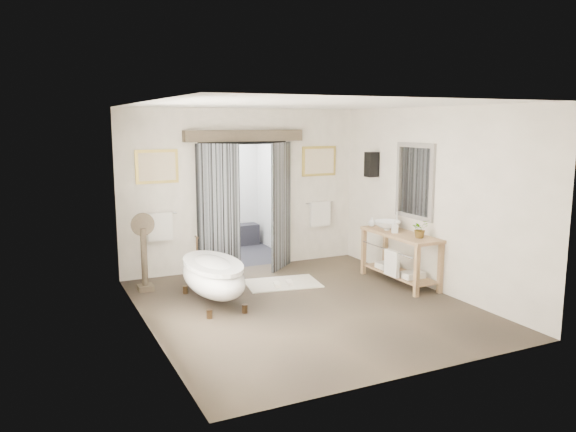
# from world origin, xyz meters

# --- Properties ---
(ground_plane) EXTENTS (5.00, 5.00, 0.00)m
(ground_plane) POSITION_xyz_m (0.00, 0.00, 0.00)
(ground_plane) COLOR brown
(room_shell) EXTENTS (4.52, 5.02, 2.91)m
(room_shell) POSITION_xyz_m (-0.04, -0.12, 1.86)
(room_shell) COLOR silver
(room_shell) RESTS_ON ground_plane
(shower_room) EXTENTS (2.22, 2.01, 2.51)m
(shower_room) POSITION_xyz_m (0.00, 3.99, 0.91)
(shower_room) COLOR black
(shower_room) RESTS_ON ground_plane
(back_wall_dressing) EXTENTS (3.82, 0.68, 2.52)m
(back_wall_dressing) POSITION_xyz_m (0.00, 2.32, 1.56)
(back_wall_dressing) COLOR black
(back_wall_dressing) RESTS_ON ground_plane
(clawfoot_tub) EXTENTS (0.79, 1.76, 0.86)m
(clawfoot_tub) POSITION_xyz_m (-1.16, 0.74, 0.42)
(clawfoot_tub) COLOR #3C2B1A
(clawfoot_tub) RESTS_ON ground_plane
(vanity) EXTENTS (0.57, 1.60, 0.85)m
(vanity) POSITION_xyz_m (1.95, 0.41, 0.51)
(vanity) COLOR #A78057
(vanity) RESTS_ON ground_plane
(pedestal_mirror) EXTENTS (0.37, 0.24, 1.26)m
(pedestal_mirror) POSITION_xyz_m (-1.95, 1.81, 0.54)
(pedestal_mirror) COLOR brown
(pedestal_mirror) RESTS_ON ground_plane
(rug) EXTENTS (1.31, 0.97, 0.01)m
(rug) POSITION_xyz_m (0.18, 1.20, 0.01)
(rug) COLOR beige
(rug) RESTS_ON ground_plane
(slippers) EXTENTS (0.39, 0.27, 0.05)m
(slippers) POSITION_xyz_m (0.15, 1.10, 0.04)
(slippers) COLOR silver
(slippers) RESTS_ON rug
(basin) EXTENTS (0.50, 0.50, 0.16)m
(basin) POSITION_xyz_m (1.92, 0.72, 0.93)
(basin) COLOR white
(basin) RESTS_ON vanity
(plant) EXTENTS (0.28, 0.24, 0.29)m
(plant) POSITION_xyz_m (2.01, -0.03, 1.00)
(plant) COLOR gray
(plant) RESTS_ON vanity
(soap_bottle_a) EXTENTS (0.12, 0.13, 0.21)m
(soap_bottle_a) POSITION_xyz_m (1.89, 0.47, 0.96)
(soap_bottle_a) COLOR gray
(soap_bottle_a) RESTS_ON vanity
(soap_bottle_b) EXTENTS (0.13, 0.13, 0.16)m
(soap_bottle_b) POSITION_xyz_m (1.88, 1.13, 0.93)
(soap_bottle_b) COLOR gray
(soap_bottle_b) RESTS_ON vanity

